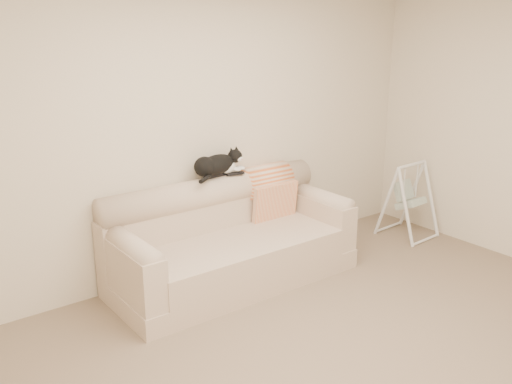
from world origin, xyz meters
TOP-DOWN VIEW (x-y plane):
  - ground_plane at (0.00, 0.00)m, footprint 5.00×5.00m
  - room_shell at (0.00, 0.00)m, footprint 5.04×4.04m
  - sofa at (0.00, 1.62)m, footprint 2.20×0.93m
  - remote_a at (0.04, 1.86)m, footprint 0.18×0.06m
  - remote_b at (0.22, 1.82)m, footprint 0.18×0.08m
  - tuxedo_cat at (0.05, 1.85)m, footprint 0.59×0.34m
  - throw_blanket at (0.60, 1.84)m, footprint 0.50×0.38m
  - baby_swing at (2.15, 1.34)m, footprint 0.52×0.55m

SIDE VIEW (x-z plane):
  - ground_plane at x=0.00m, z-range 0.00..0.00m
  - sofa at x=0.00m, z-range -0.10..0.80m
  - baby_swing at x=2.15m, z-range 0.00..0.81m
  - throw_blanket at x=0.60m, z-range 0.44..1.01m
  - remote_b at x=0.22m, z-range 0.90..0.92m
  - remote_a at x=0.04m, z-range 0.90..0.92m
  - tuxedo_cat at x=0.05m, z-range 0.89..1.13m
  - room_shell at x=0.00m, z-range 0.23..2.83m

